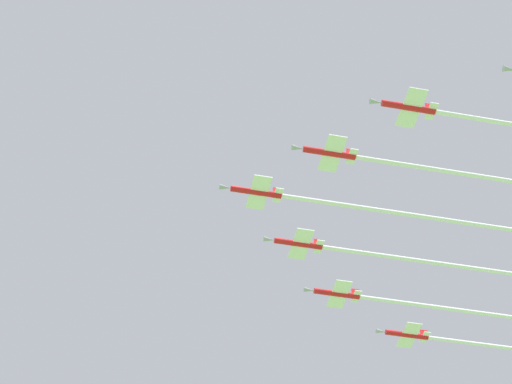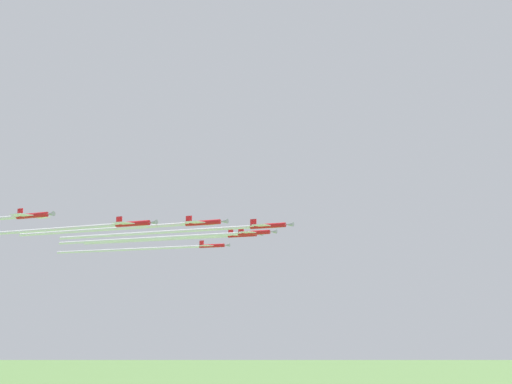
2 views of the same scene
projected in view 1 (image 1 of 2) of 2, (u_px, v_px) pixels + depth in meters
The scene contains 4 objects.
jet_lead at pixel (387, 211), 180.91m from camera, with size 74.92×25.82×2.48m.
jet_port_inner at pixel (470, 175), 174.29m from camera, with size 77.56×26.64×2.48m.
jet_starboard_inner at pixel (404, 258), 190.18m from camera, with size 67.48×23.52×2.48m.
jet_starboard_outer at pixel (442, 308), 199.38m from camera, with size 69.54×24.16×2.48m.
Camera 1 is at (44.09, 98.14, 2.42)m, focal length 67.58 mm.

